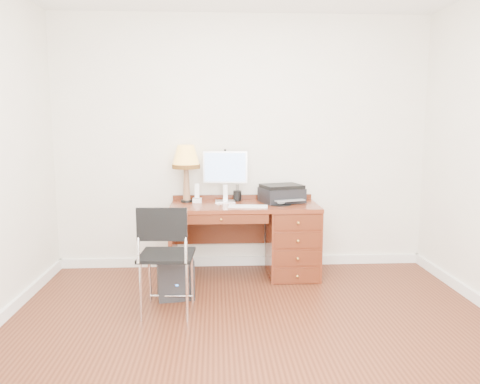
{
  "coord_description": "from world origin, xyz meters",
  "views": [
    {
      "loc": [
        -0.29,
        -3.29,
        1.57
      ],
      "look_at": [
        -0.05,
        1.2,
        0.91
      ],
      "focal_mm": 35.0,
      "sensor_mm": 36.0,
      "label": 1
    }
  ],
  "objects": [
    {
      "name": "printer",
      "position": [
        0.4,
        1.51,
        0.84
      ],
      "size": [
        0.49,
        0.43,
        0.18
      ],
      "rotation": [
        0.0,
        0.0,
        0.31
      ],
      "color": "black",
      "rests_on": "desk"
    },
    {
      "name": "chair",
      "position": [
        -0.7,
        0.41,
        0.56
      ],
      "size": [
        0.46,
        0.46,
        0.92
      ],
      "rotation": [
        0.0,
        0.0,
        -0.05
      ],
      "color": "black",
      "rests_on": "ground"
    },
    {
      "name": "mouse_pad",
      "position": [
        0.36,
        1.34,
        0.76
      ],
      "size": [
        0.22,
        0.22,
        0.04
      ],
      "color": "black",
      "rests_on": "desk"
    },
    {
      "name": "monitor",
      "position": [
        -0.19,
        1.57,
        1.08
      ],
      "size": [
        0.46,
        0.16,
        0.53
      ],
      "rotation": [
        0.0,
        0.0,
        -0.08
      ],
      "color": "silver",
      "rests_on": "desk"
    },
    {
      "name": "keyboard",
      "position": [
        0.03,
        1.23,
        0.76
      ],
      "size": [
        0.4,
        0.15,
        0.01
      ],
      "primitive_type": "cube",
      "rotation": [
        0.0,
        0.0,
        -0.11
      ],
      "color": "white",
      "rests_on": "desk"
    },
    {
      "name": "equipment_box",
      "position": [
        -0.66,
        0.83,
        0.18
      ],
      "size": [
        0.37,
        0.37,
        0.37
      ],
      "primitive_type": "cube",
      "rotation": [
        0.0,
        0.0,
        0.17
      ],
      "color": "black",
      "rests_on": "ground"
    },
    {
      "name": "desk",
      "position": [
        0.32,
        1.4,
        0.41
      ],
      "size": [
        1.5,
        0.67,
        0.75
      ],
      "color": "maroon",
      "rests_on": "ground"
    },
    {
      "name": "leg_lamp",
      "position": [
        -0.59,
        1.56,
        1.19
      ],
      "size": [
        0.29,
        0.29,
        0.6
      ],
      "color": "black",
      "rests_on": "desk"
    },
    {
      "name": "ground",
      "position": [
        0.0,
        0.0,
        0.0
      ],
      "size": [
        4.0,
        4.0,
        0.0
      ],
      "primitive_type": "plane",
      "color": "#3F1B0E",
      "rests_on": "ground"
    },
    {
      "name": "pen_cup",
      "position": [
        -0.06,
        1.6,
        0.8
      ],
      "size": [
        0.09,
        0.09,
        0.11
      ],
      "primitive_type": "cylinder",
      "color": "black",
      "rests_on": "desk"
    },
    {
      "name": "room_shell",
      "position": [
        0.0,
        0.63,
        0.05
      ],
      "size": [
        4.0,
        4.0,
        4.0
      ],
      "color": "white",
      "rests_on": "ground"
    },
    {
      "name": "phone",
      "position": [
        -0.48,
        1.54,
        0.81
      ],
      "size": [
        0.09,
        0.09,
        0.2
      ],
      "rotation": [
        0.0,
        0.0,
        -0.02
      ],
      "color": "white",
      "rests_on": "desk"
    }
  ]
}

